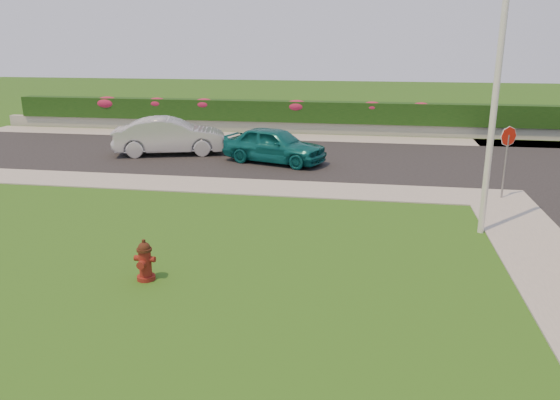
% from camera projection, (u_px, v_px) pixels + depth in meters
% --- Properties ---
extents(ground, '(120.00, 120.00, 0.00)m').
position_uv_depth(ground, '(199.00, 316.00, 9.94)').
color(ground, black).
rests_on(ground, ground).
extents(street_far, '(26.00, 8.00, 0.04)m').
position_uv_depth(street_far, '(188.00, 154.00, 23.98)').
color(street_far, black).
rests_on(street_far, ground).
extents(sidewalk_far, '(24.00, 2.00, 0.04)m').
position_uv_depth(sidewalk_far, '(115.00, 181.00, 19.41)').
color(sidewalk_far, gray).
rests_on(sidewalk_far, ground).
extents(curb_corner, '(2.00, 2.00, 0.04)m').
position_uv_depth(curb_corner, '(498.00, 198.00, 17.33)').
color(curb_corner, gray).
rests_on(curb_corner, ground).
extents(sidewalk_beyond, '(34.00, 2.00, 0.04)m').
position_uv_depth(sidewalk_beyond, '(294.00, 137.00, 28.07)').
color(sidewalk_beyond, gray).
rests_on(sidewalk_beyond, ground).
extents(retaining_wall, '(34.00, 0.40, 0.60)m').
position_uv_depth(retaining_wall, '(298.00, 127.00, 29.41)').
color(retaining_wall, gray).
rests_on(retaining_wall, ground).
extents(hedge, '(32.00, 0.90, 1.10)m').
position_uv_depth(hedge, '(298.00, 111.00, 29.26)').
color(hedge, black).
rests_on(hedge, retaining_wall).
extents(fire_hydrant, '(0.45, 0.43, 0.89)m').
position_uv_depth(fire_hydrant, '(145.00, 261.00, 11.34)').
color(fire_hydrant, '#58120D').
rests_on(fire_hydrant, ground).
extents(sedan_teal, '(4.56, 2.95, 1.44)m').
position_uv_depth(sedan_teal, '(274.00, 145.00, 22.02)').
color(sedan_teal, '#0B5759').
rests_on(sedan_teal, street_far).
extents(sedan_silver, '(5.08, 2.99, 1.58)m').
position_uv_depth(sedan_silver, '(170.00, 136.00, 23.68)').
color(sedan_silver, '#ACAFB4').
rests_on(sedan_silver, street_far).
extents(utility_pole, '(0.16, 0.16, 6.62)m').
position_uv_depth(utility_pole, '(494.00, 105.00, 13.34)').
color(utility_pole, silver).
rests_on(utility_pole, ground).
extents(stop_sign, '(0.54, 0.35, 2.31)m').
position_uv_depth(stop_sign, '(507.00, 146.00, 16.82)').
color(stop_sign, slate).
rests_on(stop_sign, ground).
extents(flower_clump_a, '(1.43, 0.92, 0.71)m').
position_uv_depth(flower_clump_a, '(108.00, 103.00, 30.83)').
color(flower_clump_a, '#B21E41').
rests_on(flower_clump_a, hedge).
extents(flower_clump_b, '(1.21, 0.78, 0.60)m').
position_uv_depth(flower_clump_b, '(157.00, 103.00, 30.35)').
color(flower_clump_b, '#B21E41').
rests_on(flower_clump_b, hedge).
extents(flower_clump_c, '(1.24, 0.80, 0.62)m').
position_uv_depth(flower_clump_c, '(204.00, 104.00, 29.91)').
color(flower_clump_c, '#B21E41').
rests_on(flower_clump_c, hedge).
extents(flower_clump_d, '(1.32, 0.85, 0.66)m').
position_uv_depth(flower_clump_d, '(297.00, 106.00, 29.10)').
color(flower_clump_d, '#B21E41').
rests_on(flower_clump_d, hedge).
extents(flower_clump_e, '(1.14, 0.73, 0.57)m').
position_uv_depth(flower_clump_e, '(372.00, 107.00, 28.45)').
color(flower_clump_e, '#B21E41').
rests_on(flower_clump_e, hedge).
extents(flower_clump_f, '(1.08, 0.69, 0.54)m').
position_uv_depth(flower_clump_f, '(421.00, 108.00, 28.05)').
color(flower_clump_f, '#B21E41').
rests_on(flower_clump_f, hedge).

